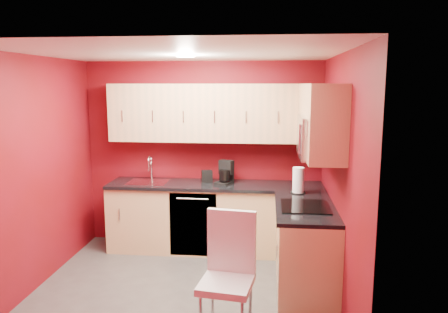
% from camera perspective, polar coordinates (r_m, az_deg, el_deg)
% --- Properties ---
extents(floor, '(3.20, 3.20, 0.00)m').
position_cam_1_polar(floor, '(4.94, -5.29, -17.00)').
color(floor, '#4C4947').
rests_on(floor, ground).
extents(ceiling, '(3.20, 3.20, 0.00)m').
position_cam_1_polar(ceiling, '(4.43, -5.80, 13.34)').
color(ceiling, white).
rests_on(ceiling, wall_back).
extents(wall_back, '(3.20, 0.00, 3.20)m').
position_cam_1_polar(wall_back, '(5.98, -2.71, 0.33)').
color(wall_back, maroon).
rests_on(wall_back, floor).
extents(wall_front, '(3.20, 0.00, 3.20)m').
position_cam_1_polar(wall_front, '(3.11, -11.01, -8.39)').
color(wall_front, maroon).
rests_on(wall_front, floor).
extents(wall_left, '(0.00, 3.00, 3.00)m').
position_cam_1_polar(wall_left, '(5.08, -23.52, -2.07)').
color(wall_left, maroon).
rests_on(wall_left, floor).
extents(wall_right, '(0.00, 3.00, 3.00)m').
position_cam_1_polar(wall_right, '(4.49, 14.93, -3.02)').
color(wall_right, maroon).
rests_on(wall_right, floor).
extents(base_cabinets_back, '(2.80, 0.60, 0.87)m').
position_cam_1_polar(base_cabinets_back, '(5.85, -1.13, -8.08)').
color(base_cabinets_back, tan).
rests_on(base_cabinets_back, floor).
extents(base_cabinets_right, '(0.60, 1.30, 0.87)m').
position_cam_1_polar(base_cabinets_right, '(4.93, 10.54, -11.65)').
color(base_cabinets_right, tan).
rests_on(base_cabinets_right, floor).
extents(countertop_back, '(2.80, 0.63, 0.04)m').
position_cam_1_polar(countertop_back, '(5.71, -1.17, -3.77)').
color(countertop_back, black).
rests_on(countertop_back, base_cabinets_back).
extents(countertop_right, '(0.63, 1.27, 0.04)m').
position_cam_1_polar(countertop_right, '(4.77, 10.54, -6.60)').
color(countertop_right, black).
rests_on(countertop_right, base_cabinets_right).
extents(upper_cabinets_back, '(2.80, 0.35, 0.75)m').
position_cam_1_polar(upper_cabinets_back, '(5.71, -1.03, 5.72)').
color(upper_cabinets_back, tan).
rests_on(upper_cabinets_back, wall_back).
extents(upper_cabinets_right, '(0.35, 1.55, 0.75)m').
position_cam_1_polar(upper_cabinets_right, '(4.82, 12.37, 5.56)').
color(upper_cabinets_right, tan).
rests_on(upper_cabinets_right, wall_right).
extents(microwave, '(0.42, 0.76, 0.42)m').
position_cam_1_polar(microwave, '(4.59, 12.22, 2.54)').
color(microwave, silver).
rests_on(microwave, upper_cabinets_right).
extents(cooktop, '(0.50, 0.55, 0.01)m').
position_cam_1_polar(cooktop, '(4.73, 10.52, -6.43)').
color(cooktop, black).
rests_on(cooktop, countertop_right).
extents(sink, '(0.52, 0.42, 0.35)m').
position_cam_1_polar(sink, '(5.89, -9.88, -2.96)').
color(sink, silver).
rests_on(sink, countertop_back).
extents(dishwasher_front, '(0.60, 0.02, 0.82)m').
position_cam_1_polar(dishwasher_front, '(5.61, -4.06, -8.87)').
color(dishwasher_front, black).
rests_on(dishwasher_front, base_cabinets_back).
extents(downlight, '(0.20, 0.20, 0.01)m').
position_cam_1_polar(downlight, '(4.73, -5.04, 12.92)').
color(downlight, white).
rests_on(downlight, ceiling).
extents(coffee_maker, '(0.27, 0.30, 0.30)m').
position_cam_1_polar(coffee_maker, '(5.66, -0.01, -2.10)').
color(coffee_maker, black).
rests_on(coffee_maker, countertop_back).
extents(napkin_holder, '(0.17, 0.17, 0.15)m').
position_cam_1_polar(napkin_holder, '(5.81, -2.23, -2.60)').
color(napkin_holder, black).
rests_on(napkin_holder, countertop_back).
extents(paper_towel, '(0.22, 0.22, 0.31)m').
position_cam_1_polar(paper_towel, '(5.26, 9.67, -3.09)').
color(paper_towel, white).
rests_on(paper_towel, countertop_right).
extents(dining_chair, '(0.50, 0.52, 1.09)m').
position_cam_1_polar(dining_chair, '(3.91, 0.31, -15.49)').
color(dining_chair, silver).
rests_on(dining_chair, floor).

